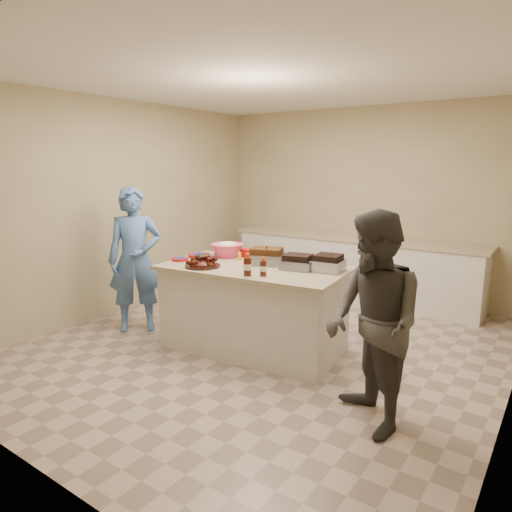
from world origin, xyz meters
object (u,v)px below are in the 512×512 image
Objects in this scene: bbq_bottle_b at (263,276)px; roasting_pan at (328,271)px; rib_platter at (203,267)px; guest_blue at (139,329)px; guest_gray at (368,426)px; island at (253,348)px; coleslaw_bowl at (227,257)px; plastic_cup at (218,255)px; bbq_bottle_a at (248,276)px; mustard_bottle at (239,260)px.

roasting_pan is at bearing 52.28° from bbq_bottle_b.
roasting_pan is (1.12, 0.55, 0.00)m from rib_platter.
guest_blue is 1.04× the size of guest_gray.
island is 5.14× the size of coleslaw_bowl.
island is 18.58× the size of plastic_cup.
rib_platter is 0.72m from bbq_bottle_b.
plastic_cup is at bearing 175.98° from coleslaw_bowl.
rib_platter is 0.59m from bbq_bottle_a.
mustard_bottle is at bearing -12.89° from plastic_cup.
island is 5.17× the size of rib_platter.
guest_blue is at bearing -174.39° from island.
coleslaw_bowl reaches higher than rib_platter.
rib_platter is 3.60× the size of plastic_cup.
island is 1.47m from guest_blue.
plastic_cup is at bearing 151.66° from bbq_bottle_b.
mustard_bottle is at bearing 77.11° from rib_platter.
roasting_pan is (0.71, 0.25, 0.88)m from island.
roasting_pan is 0.80m from bbq_bottle_a.
plastic_cup is 0.06× the size of guest_gray.
coleslaw_bowl is 0.93m from bbq_bottle_a.
bbq_bottle_b is at bearing 2.33° from rib_platter.
bbq_bottle_a reaches higher than guest_gray.
guest_gray is at bearing -19.02° from bbq_bottle_b.
island is at bearing 138.28° from bbq_bottle_b.
mustard_bottle is (-1.01, -0.08, 0.00)m from roasting_pan.
roasting_pan is at bearing 173.86° from guest_gray.
guest_blue is at bearing -149.25° from coleslaw_bowl.
bbq_bottle_a is 0.13× the size of guest_blue.
island is 10.38× the size of bbq_bottle_b.
roasting_pan is at bearing 48.44° from bbq_bottle_a.
guest_blue is 3.00m from guest_gray.
mustard_bottle is 1.05× the size of plastic_cup.
bbq_bottle_a reaches higher than guest_blue.
roasting_pan is 2.39m from guest_blue.
rib_platter is 1.00× the size of coleslaw_bowl.
guest_gray is (2.21, -0.95, -0.88)m from plastic_cup.
bbq_bottle_b is at bearing -156.04° from guest_gray.
mustard_bottle is (0.11, 0.47, 0.00)m from rib_platter.
coleslaw_bowl is at bearing -15.23° from guest_blue.
bbq_bottle_b is 1.57m from guest_gray.
coleslaw_bowl is 1.38m from guest_blue.
guest_blue is (-2.15, -0.55, -0.88)m from roasting_pan.
bbq_bottle_b is (0.13, 0.07, 0.00)m from bbq_bottle_a.
rib_platter is at bearing -77.72° from coleslaw_bowl.
rib_platter is (-0.41, -0.30, 0.88)m from island.
rib_platter is 0.23× the size of guest_gray.
plastic_cup is 1.29m from guest_blue.
bbq_bottle_b is at bearing -31.83° from coleslaw_bowl.
guest_gray is at bearing -11.43° from rib_platter.
island is 0.97m from bbq_bottle_a.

